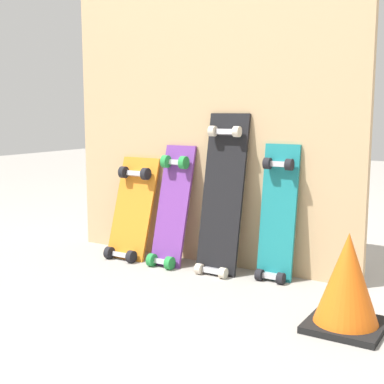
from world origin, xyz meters
TOP-DOWN VIEW (x-y plane):
  - ground_plane at (0.00, 0.00)m, footprint 12.00×12.00m
  - plywood_wall_panel at (0.00, 0.07)m, footprint 1.55×0.04m
  - skateboard_orange at (-0.37, -0.06)m, footprint 0.23×0.24m
  - skateboard_purple at (-0.13, -0.05)m, footprint 0.17×0.23m
  - skateboard_black at (0.14, -0.04)m, footprint 0.20×0.21m
  - skateboard_teal at (0.41, -0.01)m, footprint 0.16×0.15m
  - traffic_cone at (0.83, -0.40)m, footprint 0.26×0.26m

SIDE VIEW (x-z plane):
  - ground_plane at x=0.00m, z-range 0.00..0.00m
  - traffic_cone at x=0.83m, z-range 0.00..0.34m
  - skateboard_orange at x=-0.37m, z-range -0.07..0.51m
  - skateboard_purple at x=-0.13m, z-range -0.07..0.58m
  - skateboard_teal at x=0.41m, z-range -0.07..0.60m
  - skateboard_black at x=0.14m, z-range -0.07..0.74m
  - plywood_wall_panel at x=0.00m, z-range 0.00..1.56m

